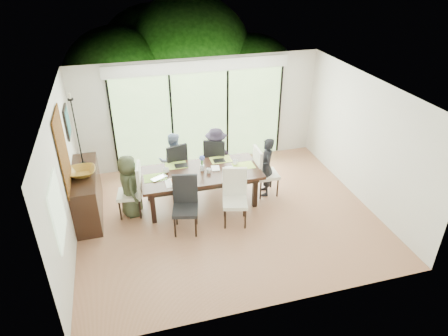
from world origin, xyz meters
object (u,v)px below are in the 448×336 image
object	(u,v)px
person_far_left	(173,161)
chair_left_end	(129,190)
bowl	(82,172)
person_left_end	(129,186)
table_top	(201,173)
chair_right_end	(267,171)
person_right_end	(266,167)
chair_near_left	(185,206)
chair_near_right	(235,199)
person_far_right	(216,155)
cup_b	(208,171)
cup_a	(166,170)
chair_far_left	(173,164)
cup_c	(235,162)
vase	(202,168)
sideboard	(87,194)
laptop	(161,179)
chair_far_right	(216,159)

from	to	relation	value
person_far_left	chair_left_end	bearing A→B (deg)	45.85
bowl	person_left_end	bearing A→B (deg)	-8.61
table_top	chair_right_end	world-z (taller)	chair_right_end
chair_right_end	person_right_end	distance (m)	0.10
bowl	chair_near_left	bearing A→B (deg)	-28.51
chair_near_right	bowl	world-z (taller)	chair_near_right
person_far_right	cup_b	distance (m)	1.02
person_far_left	cup_a	world-z (taller)	person_far_left
chair_far_left	chair_near_left	bearing A→B (deg)	71.11
chair_right_end	person_far_left	size ratio (longest dim) A/B	0.85
person_right_end	person_far_left	xyz separation A→B (m)	(-1.93, 0.83, 0.00)
cup_c	person_right_end	bearing A→B (deg)	-8.37
vase	cup_c	bearing A→B (deg)	3.81
chair_near_right	person_left_end	size ratio (longest dim) A/B	0.85
cup_c	sideboard	size ratio (longest dim) A/B	0.07
table_top	cup_b	distance (m)	0.20
person_left_end	chair_near_right	bearing A→B (deg)	-117.90
person_right_end	cup_b	world-z (taller)	person_right_end
cup_b	chair_right_end	bearing A→B (deg)	4.24
table_top	cup_c	bearing A→B (deg)	7.13
chair_far_left	cup_a	world-z (taller)	chair_far_left
person_left_end	cup_b	xyz separation A→B (m)	(1.63, -0.10, 0.16)
table_top	person_far_left	distance (m)	0.95
chair_near_left	cup_b	distance (m)	1.04
vase	cup_a	distance (m)	0.76
chair_far_left	person_far_left	distance (m)	0.10
chair_near_right	cup_a	world-z (taller)	chair_near_right
person_far_right	laptop	size ratio (longest dim) A/B	3.91
table_top	bowl	size ratio (longest dim) A/B	4.79
chair_far_left	person_far_left	bearing A→B (deg)	72.77
person_far_right	sideboard	world-z (taller)	person_far_right
chair_right_end	chair_far_left	world-z (taller)	same
chair_far_right	laptop	bearing A→B (deg)	57.46
chair_far_left	sideboard	bearing A→B (deg)	0.90
person_far_left	person_far_right	bearing A→B (deg)	-172.48
table_top	vase	xyz separation A→B (m)	(0.05, 0.05, 0.09)
chair_far_right	chair_near_right	xyz separation A→B (m)	(-0.05, -1.72, 0.00)
person_far_left	person_far_right	xyz separation A→B (m)	(1.00, 0.00, 0.00)
person_left_end	person_far_left	distance (m)	1.32
cup_a	cup_c	world-z (taller)	same
person_right_end	person_far_left	world-z (taller)	same
vase	laptop	bearing A→B (deg)	-170.54
person_far_left	person_left_end	bearing A→B (deg)	46.39
table_top	chair_near_right	distance (m)	1.02
chair_left_end	cup_c	xyz separation A→B (m)	(2.30, 0.10, 0.26)
person_far_right	sideboard	bearing A→B (deg)	23.59
chair_left_end	chair_right_end	size ratio (longest dim) A/B	1.00
sideboard	person_far_right	bearing A→B (deg)	11.71
chair_near_right	sideboard	bearing A→B (deg)	173.06
person_far_left	table_top	bearing A→B (deg)	125.99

